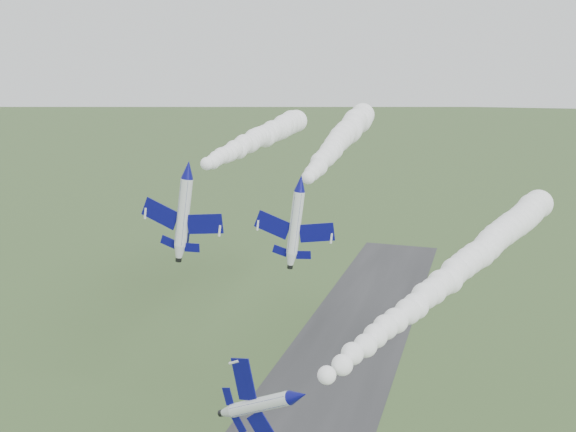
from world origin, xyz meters
name	(u,v)px	position (x,y,z in m)	size (l,w,h in m)	color
jet_lead	(298,396)	(12.35, -4.22, 31.12)	(5.66, 11.22, 8.39)	silver
smoke_trail_jet_lead	(464,265)	(24.68, 32.69, 33.37)	(5.04, 72.75, 5.04)	white
jet_pair_left	(188,169)	(-9.63, 19.86, 46.61)	(11.26, 13.70, 3.63)	silver
smoke_trail_jet_pair_left	(260,138)	(-10.70, 49.47, 47.62)	(4.52, 51.57, 4.52)	white
jet_pair_right	(300,183)	(5.27, 20.15, 45.59)	(10.04, 12.06, 3.04)	silver
smoke_trail_jet_pair_right	(342,138)	(1.93, 57.37, 47.20)	(5.35, 69.38, 5.35)	white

